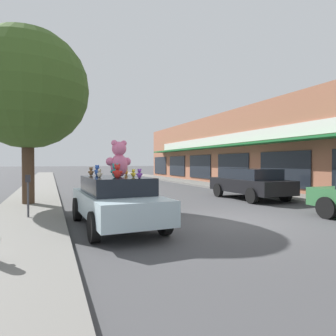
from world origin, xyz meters
The scene contains 15 objects.
ground_plane centered at (0.00, 0.00, 0.00)m, with size 260.00×260.00×0.00m, color #424244.
sidewalk_near centered at (-5.92, 0.00, 0.07)m, with size 2.23×90.00×0.14m.
plush_art_car centered at (-3.52, 0.64, 0.76)m, with size 2.08×4.54×1.38m.
teddy_bear_giant centered at (-3.44, 0.59, 1.87)m, with size 0.76×0.50×1.01m.
teddy_bear_brown centered at (-4.07, 1.62, 1.51)m, with size 0.20×0.14×0.26m.
teddy_bear_teal centered at (-3.60, 0.29, 1.56)m, with size 0.28×0.21×0.37m.
teddy_bear_cream centered at (-4.00, 0.40, 1.50)m, with size 0.16×0.16×0.23m.
teddy_bear_yellow centered at (-3.13, 0.23, 1.49)m, with size 0.16×0.11×0.22m.
teddy_bear_red centered at (-3.65, -0.17, 1.56)m, with size 0.27×0.20×0.36m.
teddy_bear_purple centered at (-3.12, -0.29, 1.50)m, with size 0.18×0.11×0.24m.
teddy_bear_orange centered at (-2.96, 1.76, 1.50)m, with size 0.17×0.16×0.25m.
teddy_bear_blue centered at (-3.90, 1.53, 1.54)m, with size 0.21×0.23×0.32m.
parked_car_far_center centered at (3.77, 4.46, 0.81)m, with size 2.03×4.44×1.47m.
street_tree centered at (-6.02, 5.60, 4.70)m, with size 4.76×4.76×6.96m.
parking_meter centered at (-5.82, 2.32, 0.95)m, with size 0.14×0.10×1.27m.
Camera 1 is at (-5.20, -7.53, 1.79)m, focal length 32.00 mm.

